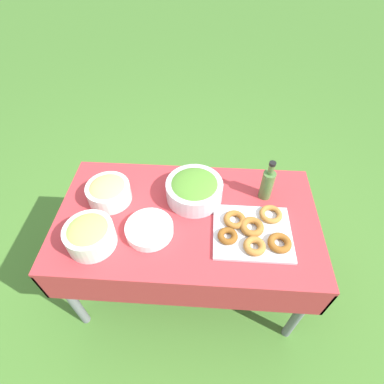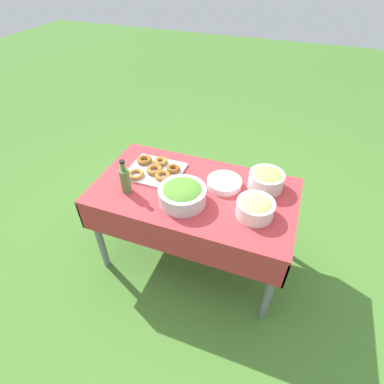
# 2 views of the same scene
# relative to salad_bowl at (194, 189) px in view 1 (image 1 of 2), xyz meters

# --- Properties ---
(ground_plane) EXTENTS (14.00, 14.00, 0.00)m
(ground_plane) POSITION_rel_salad_bowl_xyz_m (-0.03, -0.13, -0.78)
(ground_plane) COLOR #477A2D
(picnic_table) EXTENTS (1.37, 0.76, 0.71)m
(picnic_table) POSITION_rel_salad_bowl_xyz_m (-0.03, -0.13, -0.17)
(picnic_table) COLOR #B73338
(picnic_table) RESTS_ON ground_plane
(salad_bowl) EXTENTS (0.31, 0.31, 0.13)m
(salad_bowl) POSITION_rel_salad_bowl_xyz_m (0.00, 0.00, 0.00)
(salad_bowl) COLOR silver
(salad_bowl) RESTS_ON picnic_table
(pasta_bowl) EXTENTS (0.23, 0.23, 0.12)m
(pasta_bowl) POSITION_rel_salad_bowl_xyz_m (-0.46, -0.04, -0.00)
(pasta_bowl) COLOR white
(pasta_bowl) RESTS_ON picnic_table
(donut_platter) EXTENTS (0.39, 0.33, 0.05)m
(donut_platter) POSITION_rel_salad_bowl_xyz_m (0.30, -0.23, -0.05)
(donut_platter) COLOR silver
(donut_platter) RESTS_ON picnic_table
(plate_stack) EXTENTS (0.24, 0.24, 0.05)m
(plate_stack) POSITION_rel_salad_bowl_xyz_m (-0.21, -0.25, -0.04)
(plate_stack) COLOR white
(plate_stack) RESTS_ON picnic_table
(olive_oil_bottle) EXTENTS (0.07, 0.07, 0.25)m
(olive_oil_bottle) POSITION_rel_salad_bowl_xyz_m (0.39, 0.03, 0.03)
(olive_oil_bottle) COLOR #4C7238
(olive_oil_bottle) RESTS_ON picnic_table
(fruit_bowl) EXTENTS (0.23, 0.23, 0.14)m
(fruit_bowl) POSITION_rel_salad_bowl_xyz_m (-0.47, -0.33, 0.00)
(fruit_bowl) COLOR silver
(fruit_bowl) RESTS_ON picnic_table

